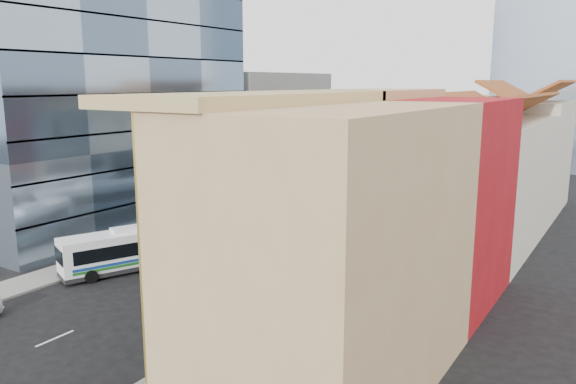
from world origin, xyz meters
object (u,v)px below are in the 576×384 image
Objects in this scene: office_tower at (101,58)px; bus_right at (291,231)px; bus_left_near at (132,248)px; shophouse_tan at (335,250)px; bus_left_far at (244,224)px.

office_tower is 23.59m from bus_right.
office_tower reaches higher than bus_right.
bus_left_near is 11.69m from bus_right.
office_tower is 2.63× the size of bus_right.
office_tower is 3.08× the size of bus_left_near.
bus_left_near is (-18.88, 5.70, -4.44)m from shophouse_tan.
bus_right is at bearing 73.06° from bus_left_near.
shophouse_tan is 1.44× the size of bus_left_near.
shophouse_tan is 1.28× the size of bus_left_far.
office_tower is at bearing 155.70° from shophouse_tan.
shophouse_tan reaches higher than bus_left_near.
shophouse_tan is at bearing -24.30° from office_tower.
bus_left_far is 0.96× the size of bus_right.
office_tower reaches higher than bus_left_near.
bus_right is (19.56, 0.70, -13.17)m from office_tower.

